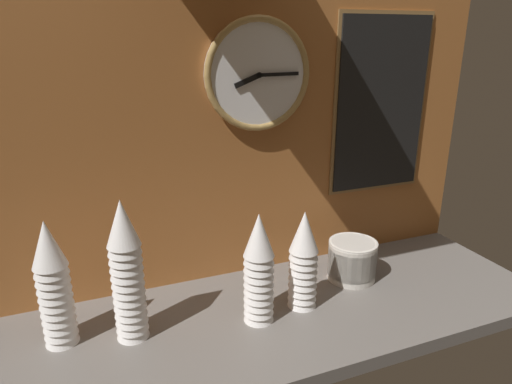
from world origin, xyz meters
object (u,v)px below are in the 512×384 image
object	(u,v)px
cup_stack_far_left	(53,284)
menu_board	(381,105)
bowl_stack_right	(352,259)
wall_clock	(258,75)
cup_stack_left	(127,271)
cup_stack_center	(259,269)
cup_stack_center_right	(303,260)

from	to	relation	value
cup_stack_far_left	menu_board	world-z (taller)	menu_board
bowl_stack_right	menu_board	distance (m)	0.52
cup_stack_far_left	wall_clock	world-z (taller)	wall_clock
cup_stack_left	cup_stack_center	bearing A→B (deg)	-9.23
cup_stack_left	menu_board	xyz separation A→B (m)	(0.88, 0.22, 0.33)
cup_stack_center_right	menu_board	world-z (taller)	menu_board
wall_clock	menu_board	size ratio (longest dim) A/B	0.55
wall_clock	menu_board	xyz separation A→B (m)	(0.45, 0.01, -0.11)
cup_stack_left	wall_clock	distance (m)	0.66
cup_stack_left	wall_clock	xyz separation A→B (m)	(0.44, 0.21, 0.45)
menu_board	cup_stack_left	bearing A→B (deg)	-166.29
cup_stack_center_right	bowl_stack_right	distance (m)	0.25
cup_stack_center_right	cup_stack_center	size ratio (longest dim) A/B	0.93
cup_stack_far_left	bowl_stack_right	bearing A→B (deg)	0.22
cup_stack_far_left	wall_clock	size ratio (longest dim) A/B	1.03
cup_stack_center_right	wall_clock	distance (m)	0.55
cup_stack_center_right	cup_stack_center	bearing A→B (deg)	-172.48
bowl_stack_right	menu_board	xyz separation A→B (m)	(0.19, 0.17, 0.46)
cup_stack_center	bowl_stack_right	world-z (taller)	cup_stack_center
cup_stack_center	bowl_stack_right	size ratio (longest dim) A/B	2.04
cup_stack_left	bowl_stack_right	xyz separation A→B (m)	(0.70, 0.05, -0.12)
wall_clock	menu_board	distance (m)	0.46
cup_stack_center_right	cup_stack_center	distance (m)	0.15
cup_stack_far_left	cup_stack_left	size ratio (longest dim) A/B	0.89
cup_stack_far_left	cup_stack_center	world-z (taller)	cup_stack_far_left
cup_stack_left	menu_board	bearing A→B (deg)	13.71
cup_stack_far_left	menu_board	bearing A→B (deg)	9.29
cup_stack_far_left	cup_stack_center	size ratio (longest dim) A/B	1.07
cup_stack_center_right	wall_clock	size ratio (longest dim) A/B	0.90
menu_board	wall_clock	bearing A→B (deg)	-178.86
cup_stack_far_left	menu_board	distance (m)	1.13
bowl_stack_right	cup_stack_far_left	bearing A→B (deg)	-179.78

